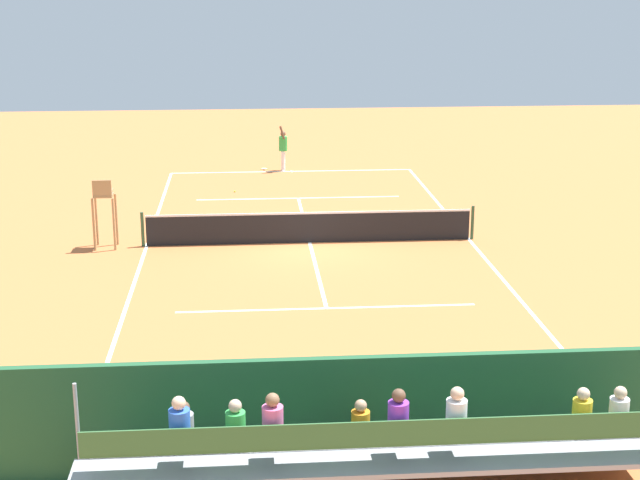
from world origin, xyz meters
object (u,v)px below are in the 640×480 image
Objects in this scene: tennis_net at (310,227)px; tennis_ball_near at (235,191)px; bleacher_stand at (377,453)px; umpire_chair at (104,206)px; courtside_bench at (496,412)px; equipment_bag at (408,438)px; tennis_racket at (264,169)px; tennis_player at (283,147)px.

tennis_net is 7.63m from tennis_ball_near.
tennis_net reaches higher than tennis_ball_near.
tennis_ball_near is at bearing -84.15° from bleacher_stand.
bleacher_stand is at bearing 111.95° from umpire_chair.
umpire_chair is 8.39m from tennis_ball_near.
equipment_bag is (1.59, 0.13, -0.38)m from courtside_bench.
tennis_ball_near reaches higher than tennis_racket.
tennis_net is 5.35× the size of tennis_player.
tennis_ball_near is at bearing 74.19° from tennis_racket.
tennis_net is 15.41m from bleacher_stand.
courtside_bench is (-8.61, 13.16, -0.76)m from umpire_chair.
umpire_chair is 12.80m from tennis_racket.
equipment_bag is 1.58× the size of tennis_racket.
courtside_bench is 25.10m from tennis_racket.
bleacher_stand reaches higher than tennis_player.
umpire_chair is (6.17, -15.30, 0.33)m from bleacher_stand.
bleacher_stand reaches higher than courtside_bench.
tennis_player is 4.54m from tennis_ball_near.
equipment_bag reaches higher than tennis_racket.
tennis_racket is at bearing -87.68° from bleacher_stand.
bleacher_stand reaches higher than tennis_racket.
tennis_ball_near is at bearing -71.98° from tennis_net.
umpire_chair is 15.75m from courtside_bench.
tennis_racket is at bearing -113.47° from umpire_chair.
tennis_ball_near is (2.32, -22.65, -0.95)m from bleacher_stand.
equipment_bag is (-0.81, 13.40, -0.32)m from tennis_net.
bleacher_stand is at bearing 92.32° from tennis_racket.
tennis_racket is (1.94, -24.97, -0.16)m from equipment_bag.
bleacher_stand reaches higher than tennis_net.
tennis_player reaches higher than tennis_net.
bleacher_stand is 16.50m from umpire_chair.
tennis_net is at bearing 108.02° from tennis_ball_near.
tennis_net is at bearing 91.70° from tennis_player.
tennis_player is at bearing 153.60° from tennis_racket.
umpire_chair reaches higher than tennis_net.
tennis_player reaches higher than courtside_bench.
umpire_chair is at bearing -68.05° from bleacher_stand.
courtside_bench is at bearing -175.40° from equipment_bag.
equipment_bag is at bearing 93.47° from tennis_net.
tennis_racket is (0.80, -0.40, -1.00)m from tennis_player.
umpire_chair reaches higher than tennis_player.
tennis_player reaches higher than tennis_racket.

